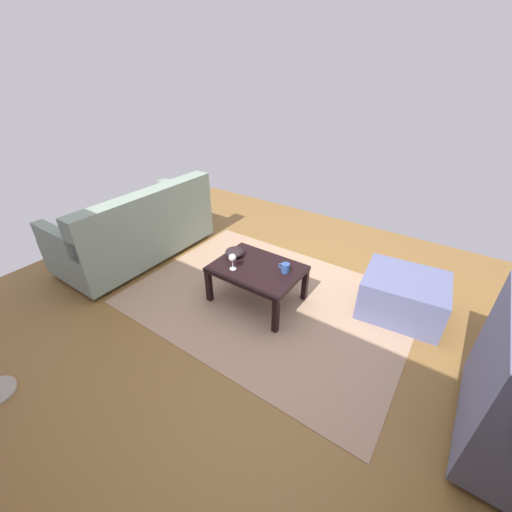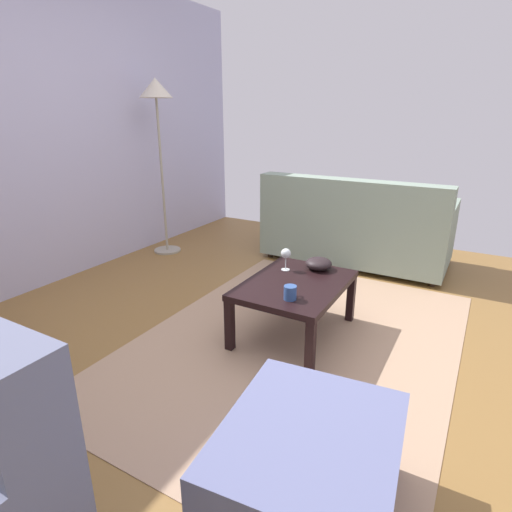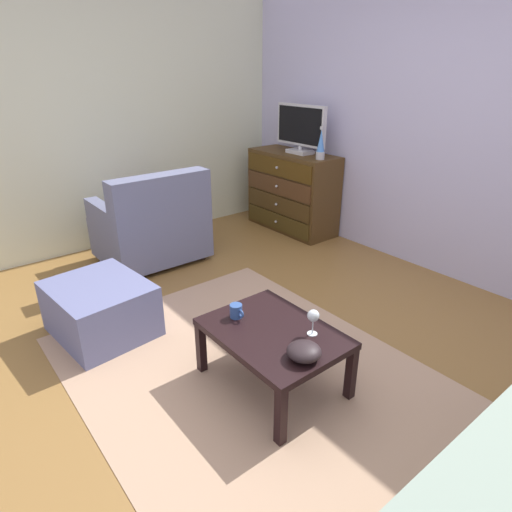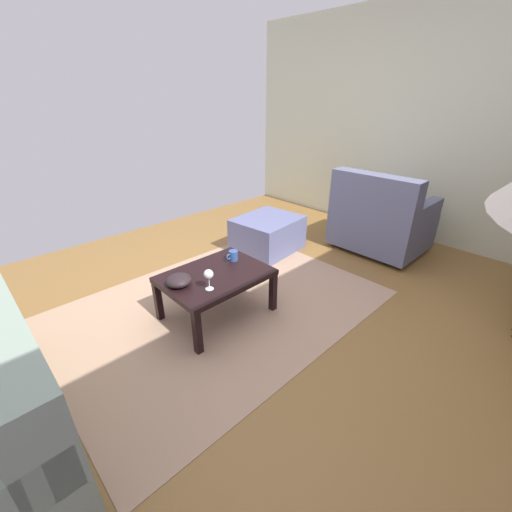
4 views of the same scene
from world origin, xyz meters
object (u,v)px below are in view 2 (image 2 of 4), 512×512
at_px(couch_large, 355,228).
at_px(ottoman, 308,474).
at_px(coffee_table, 295,289).
at_px(mug, 290,292).
at_px(standing_lamp, 157,105).
at_px(wine_glass, 286,254).
at_px(bowl_decorative, 319,264).

xyz_separation_m(couch_large, ottoman, (-2.81, -0.69, -0.15)).
relative_size(coffee_table, mug, 7.10).
bearing_deg(coffee_table, mug, -162.06).
distance_m(couch_large, standing_lamp, 2.27).
relative_size(ottoman, standing_lamp, 0.40).
height_order(mug, couch_large, couch_large).
xyz_separation_m(ottoman, standing_lamp, (2.13, 2.52, 1.29)).
bearing_deg(wine_glass, coffee_table, -137.94).
bearing_deg(standing_lamp, ottoman, -130.16).
relative_size(mug, ottoman, 0.16).
bearing_deg(mug, standing_lamp, 59.40).
distance_m(wine_glass, standing_lamp, 2.17).
bearing_deg(couch_large, wine_glass, 177.50).
bearing_deg(mug, bowl_decorative, 3.91).
distance_m(coffee_table, couch_large, 1.62).
xyz_separation_m(coffee_table, wine_glass, (0.17, 0.15, 0.16)).
bearing_deg(mug, coffee_table, 17.94).
relative_size(wine_glass, ottoman, 0.22).
bearing_deg(ottoman, bowl_decorative, 20.42).
bearing_deg(wine_glass, ottoman, -151.17).
xyz_separation_m(wine_glass, couch_large, (1.45, -0.06, -0.16)).
distance_m(couch_large, ottoman, 2.90).
height_order(bowl_decorative, standing_lamp, standing_lamp).
bearing_deg(standing_lamp, bowl_decorative, -108.01).
relative_size(coffee_table, wine_glass, 5.15).
xyz_separation_m(coffee_table, mug, (-0.25, -0.08, 0.09)).
distance_m(coffee_table, bowl_decorative, 0.31).
xyz_separation_m(coffee_table, bowl_decorative, (0.30, -0.04, 0.09)).
height_order(bowl_decorative, couch_large, couch_large).
bearing_deg(wine_glass, standing_lamp, 66.58).
distance_m(bowl_decorative, standing_lamp, 2.32).
relative_size(coffee_table, standing_lamp, 0.47).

